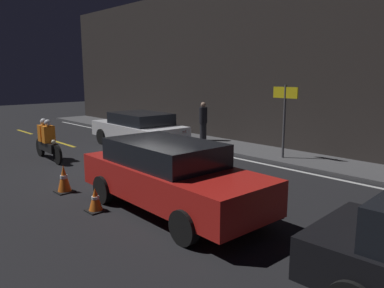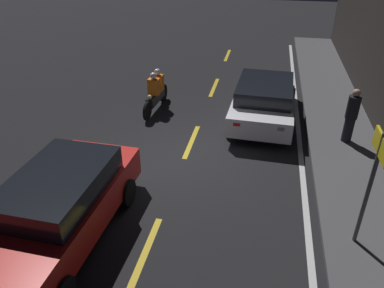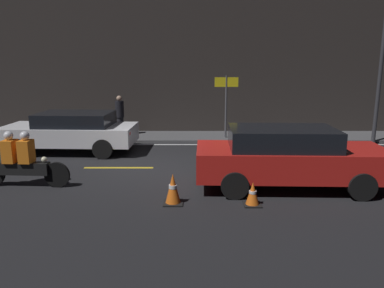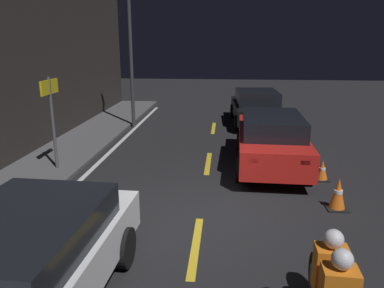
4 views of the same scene
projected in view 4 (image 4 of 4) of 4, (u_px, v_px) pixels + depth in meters
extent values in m
plane|color=black|center=(200.00, 219.00, 7.35)|extent=(56.00, 56.00, 0.00)
cube|color=gold|center=(196.00, 245.00, 6.39)|extent=(2.00, 0.14, 0.01)
cube|color=gold|center=(208.00, 163.00, 10.71)|extent=(2.00, 0.14, 0.01)
cube|color=gold|center=(214.00, 128.00, 15.03)|extent=(2.00, 0.14, 0.01)
cube|color=silver|center=(46.00, 212.00, 7.62)|extent=(25.20, 0.14, 0.01)
cube|color=silver|center=(17.00, 280.00, 4.48)|extent=(4.41, 2.02, 0.60)
cube|color=black|center=(22.00, 232.00, 4.55)|extent=(2.45, 1.76, 0.44)
cube|color=red|center=(120.00, 199.00, 6.41)|extent=(0.07, 0.20, 0.10)
cube|color=red|center=(54.00, 195.00, 6.56)|extent=(0.07, 0.20, 0.10)
cylinder|color=black|center=(125.00, 248.00, 5.73)|extent=(0.64, 0.20, 0.63)
cylinder|color=black|center=(15.00, 240.00, 5.95)|extent=(0.64, 0.20, 0.63)
cube|color=red|center=(270.00, 143.00, 10.39)|extent=(4.56, 1.87, 0.68)
cube|color=black|center=(272.00, 124.00, 10.02)|extent=(2.53, 1.63, 0.48)
cube|color=red|center=(253.00, 160.00, 8.28)|extent=(0.07, 0.20, 0.10)
cube|color=red|center=(305.00, 162.00, 8.15)|extent=(0.07, 0.20, 0.10)
cylinder|color=black|center=(240.00, 141.00, 11.91)|extent=(0.63, 0.20, 0.62)
cylinder|color=black|center=(294.00, 142.00, 11.72)|extent=(0.63, 0.20, 0.62)
cylinder|color=black|center=(240.00, 169.00, 9.24)|extent=(0.63, 0.20, 0.62)
cylinder|color=black|center=(310.00, 172.00, 9.04)|extent=(0.63, 0.20, 0.62)
cube|color=black|center=(256.00, 110.00, 15.69)|extent=(4.26, 1.99, 0.57)
cube|color=black|center=(257.00, 97.00, 15.34)|extent=(2.37, 1.72, 0.55)
cube|color=red|center=(247.00, 116.00, 13.69)|extent=(0.07, 0.20, 0.10)
cube|color=red|center=(279.00, 116.00, 13.64)|extent=(0.07, 0.20, 0.10)
cylinder|color=black|center=(233.00, 111.00, 17.05)|extent=(0.61, 0.21, 0.60)
cylinder|color=black|center=(271.00, 111.00, 16.97)|extent=(0.61, 0.21, 0.60)
cylinder|color=black|center=(237.00, 123.00, 14.55)|extent=(0.61, 0.21, 0.60)
cylinder|color=black|center=(282.00, 123.00, 14.48)|extent=(0.61, 0.21, 0.60)
cylinder|color=black|center=(315.00, 276.00, 5.05)|extent=(0.63, 0.12, 0.63)
sphere|color=#F2EABF|center=(322.00, 263.00, 4.67)|extent=(0.14, 0.14, 0.14)
cube|color=orange|center=(330.00, 270.00, 4.21)|extent=(0.30, 0.38, 0.55)
sphere|color=silver|center=(334.00, 239.00, 4.11)|extent=(0.22, 0.22, 0.22)
sphere|color=silver|center=(342.00, 259.00, 3.73)|extent=(0.22, 0.22, 0.22)
cube|color=black|center=(336.00, 208.00, 7.79)|extent=(0.42, 0.42, 0.03)
cone|color=orange|center=(338.00, 193.00, 7.70)|extent=(0.32, 0.32, 0.64)
cylinder|color=white|center=(338.00, 192.00, 7.69)|extent=(0.18, 0.18, 0.08)
cube|color=black|center=(321.00, 179.00, 9.42)|extent=(0.37, 0.37, 0.03)
cone|color=orange|center=(322.00, 170.00, 9.35)|extent=(0.29, 0.29, 0.48)
cylinder|color=white|center=(322.00, 169.00, 9.34)|extent=(0.16, 0.16, 0.06)
cylinder|color=#4C4C51|center=(53.00, 124.00, 9.69)|extent=(0.08, 0.08, 2.40)
cube|color=yellow|center=(49.00, 87.00, 9.44)|extent=(0.90, 0.05, 0.36)
cylinder|color=#333338|center=(131.00, 58.00, 14.48)|extent=(0.14, 0.14, 5.50)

